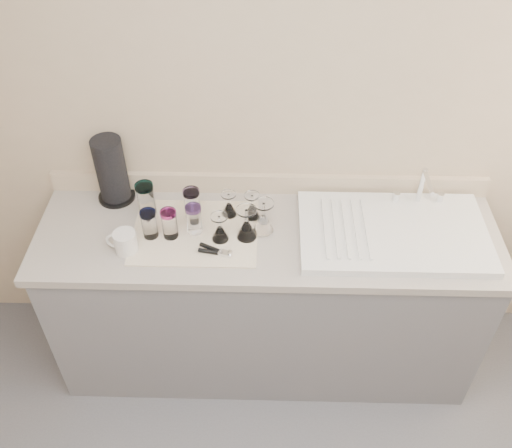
{
  "coord_description": "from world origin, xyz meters",
  "views": [
    {
      "loc": [
        -0.01,
        -0.62,
        2.65
      ],
      "look_at": [
        -0.05,
        1.15,
        1.0
      ],
      "focal_mm": 40.0,
      "sensor_mm": 36.0,
      "label": 1
    }
  ],
  "objects_px": {
    "goblet_back_left": "(229,207)",
    "goblet_extra": "(263,221)",
    "goblet_front_left": "(220,231)",
    "white_mug": "(125,242)",
    "sink_unit": "(394,232)",
    "tumbler_magenta": "(149,224)",
    "goblet_back_right": "(252,209)",
    "goblet_front_right": "(247,228)",
    "paper_towel_roll": "(111,171)",
    "tumbler_teal": "(146,199)",
    "tumbler_purple": "(192,203)",
    "tumbler_lavender": "(194,219)",
    "tumbler_blue": "(169,224)",
    "can_opener": "(216,251)"
  },
  "relations": [
    {
      "from": "goblet_back_left",
      "to": "white_mug",
      "type": "height_order",
      "value": "goblet_back_left"
    },
    {
      "from": "goblet_front_right",
      "to": "paper_towel_roll",
      "type": "height_order",
      "value": "paper_towel_roll"
    },
    {
      "from": "goblet_back_right",
      "to": "goblet_front_right",
      "type": "distance_m",
      "value": 0.13
    },
    {
      "from": "tumbler_lavender",
      "to": "goblet_front_right",
      "type": "distance_m",
      "value": 0.23
    },
    {
      "from": "sink_unit",
      "to": "can_opener",
      "type": "xyz_separation_m",
      "value": [
        -0.77,
        -0.14,
        -0.0
      ]
    },
    {
      "from": "sink_unit",
      "to": "goblet_back_left",
      "type": "bearing_deg",
      "value": 171.53
    },
    {
      "from": "tumbler_teal",
      "to": "white_mug",
      "type": "distance_m",
      "value": 0.25
    },
    {
      "from": "tumbler_blue",
      "to": "tumbler_lavender",
      "type": "xyz_separation_m",
      "value": [
        0.1,
        0.03,
        -0.0
      ]
    },
    {
      "from": "sink_unit",
      "to": "tumbler_blue",
      "type": "xyz_separation_m",
      "value": [
        -0.98,
        -0.04,
        0.06
      ]
    },
    {
      "from": "goblet_back_left",
      "to": "paper_towel_roll",
      "type": "xyz_separation_m",
      "value": [
        -0.54,
        0.11,
        0.11
      ]
    },
    {
      "from": "tumbler_magenta",
      "to": "goblet_back_left",
      "type": "height_order",
      "value": "tumbler_magenta"
    },
    {
      "from": "tumbler_teal",
      "to": "paper_towel_roll",
      "type": "distance_m",
      "value": 0.21
    },
    {
      "from": "goblet_front_right",
      "to": "tumbler_blue",
      "type": "bearing_deg",
      "value": -179.56
    },
    {
      "from": "sink_unit",
      "to": "white_mug",
      "type": "xyz_separation_m",
      "value": [
        -1.16,
        -0.12,
        0.03
      ]
    },
    {
      "from": "tumbler_teal",
      "to": "goblet_extra",
      "type": "height_order",
      "value": "tumbler_teal"
    },
    {
      "from": "goblet_front_left",
      "to": "can_opener",
      "type": "distance_m",
      "value": 0.09
    },
    {
      "from": "goblet_back_right",
      "to": "sink_unit",
      "type": "bearing_deg",
      "value": -8.85
    },
    {
      "from": "goblet_front_left",
      "to": "white_mug",
      "type": "xyz_separation_m",
      "value": [
        -0.4,
        -0.07,
        -0.0
      ]
    },
    {
      "from": "goblet_back_left",
      "to": "sink_unit",
      "type": "bearing_deg",
      "value": -8.47
    },
    {
      "from": "tumbler_lavender",
      "to": "goblet_back_right",
      "type": "distance_m",
      "value": 0.27
    },
    {
      "from": "paper_towel_roll",
      "to": "goblet_front_right",
      "type": "bearing_deg",
      "value": -22.42
    },
    {
      "from": "tumbler_magenta",
      "to": "goblet_front_right",
      "type": "bearing_deg",
      "value": 0.52
    },
    {
      "from": "sink_unit",
      "to": "goblet_extra",
      "type": "bearing_deg",
      "value": 179.07
    },
    {
      "from": "goblet_front_left",
      "to": "goblet_extra",
      "type": "xyz_separation_m",
      "value": [
        0.19,
        0.06,
        0.01
      ]
    },
    {
      "from": "sink_unit",
      "to": "white_mug",
      "type": "relative_size",
      "value": 5.8
    },
    {
      "from": "goblet_extra",
      "to": "paper_towel_roll",
      "type": "relative_size",
      "value": 0.49
    },
    {
      "from": "can_opener",
      "to": "goblet_back_left",
      "type": "bearing_deg",
      "value": 79.95
    },
    {
      "from": "goblet_back_right",
      "to": "paper_towel_roll",
      "type": "bearing_deg",
      "value": 168.94
    },
    {
      "from": "goblet_back_right",
      "to": "goblet_front_left",
      "type": "bearing_deg",
      "value": -132.25
    },
    {
      "from": "tumbler_teal",
      "to": "goblet_back_left",
      "type": "distance_m",
      "value": 0.37
    },
    {
      "from": "can_opener",
      "to": "goblet_front_right",
      "type": "bearing_deg",
      "value": 38.73
    },
    {
      "from": "tumbler_magenta",
      "to": "white_mug",
      "type": "distance_m",
      "value": 0.13
    },
    {
      "from": "tumbler_magenta",
      "to": "tumbler_teal",
      "type": "bearing_deg",
      "value": 104.11
    },
    {
      "from": "goblet_back_left",
      "to": "goblet_extra",
      "type": "height_order",
      "value": "goblet_extra"
    },
    {
      "from": "tumbler_purple",
      "to": "tumbler_lavender",
      "type": "distance_m",
      "value": 0.1
    },
    {
      "from": "sink_unit",
      "to": "tumbler_magenta",
      "type": "distance_m",
      "value": 1.07
    },
    {
      "from": "goblet_back_right",
      "to": "white_mug",
      "type": "xyz_separation_m",
      "value": [
        -0.53,
        -0.22,
        -0.0
      ]
    },
    {
      "from": "paper_towel_roll",
      "to": "tumbler_magenta",
      "type": "bearing_deg",
      "value": -51.91
    },
    {
      "from": "white_mug",
      "to": "goblet_back_left",
      "type": "bearing_deg",
      "value": 28.62
    },
    {
      "from": "goblet_back_left",
      "to": "white_mug",
      "type": "bearing_deg",
      "value": -151.38
    },
    {
      "from": "goblet_back_right",
      "to": "white_mug",
      "type": "distance_m",
      "value": 0.58
    },
    {
      "from": "goblet_front_right",
      "to": "goblet_front_left",
      "type": "bearing_deg",
      "value": -171.6
    },
    {
      "from": "tumbler_teal",
      "to": "tumbler_magenta",
      "type": "xyz_separation_m",
      "value": [
        0.04,
        -0.15,
        -0.01
      ]
    },
    {
      "from": "white_mug",
      "to": "tumbler_purple",
      "type": "bearing_deg",
      "value": 39.32
    },
    {
      "from": "paper_towel_roll",
      "to": "tumbler_teal",
      "type": "bearing_deg",
      "value": -33.74
    },
    {
      "from": "tumbler_purple",
      "to": "white_mug",
      "type": "height_order",
      "value": "tumbler_purple"
    },
    {
      "from": "tumbler_teal",
      "to": "goblet_back_right",
      "type": "height_order",
      "value": "tumbler_teal"
    },
    {
      "from": "white_mug",
      "to": "goblet_extra",
      "type": "bearing_deg",
      "value": 12.91
    },
    {
      "from": "tumbler_teal",
      "to": "goblet_back_left",
      "type": "bearing_deg",
      "value": -0.42
    },
    {
      "from": "tumbler_lavender",
      "to": "goblet_back_right",
      "type": "bearing_deg",
      "value": 22.02
    }
  ]
}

